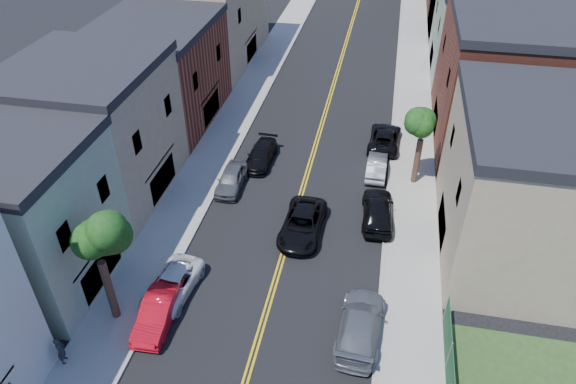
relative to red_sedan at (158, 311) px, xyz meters
The scene contains 23 objects.
sidewalk_left 25.92m from the red_sedan, 95.31° to the left, with size 3.20×100.00×0.15m, color gray.
sidewalk_right 29.08m from the red_sedan, 62.56° to the left, with size 3.20×100.00×0.15m, color gray.
curb_left 25.82m from the red_sedan, 91.44° to the left, with size 0.30×100.00×0.15m, color gray.
curb_right 28.32m from the red_sedan, 65.70° to the left, with size 0.30×100.00×0.15m, color gray.
bldg_left_palegrn 9.37m from the red_sedan, 168.03° to the left, with size 9.00×8.00×8.50m, color gray.
bldg_left_tan_near 14.25m from the red_sedan, 128.20° to the left, with size 9.00×10.00×9.00m, color #998466.
bldg_left_brick 23.63m from the red_sedan, 111.30° to the left, with size 9.00×12.00×8.00m, color brown.
bldg_left_tan_far 37.02m from the red_sedan, 103.36° to the left, with size 9.00×16.00×9.50m, color #998466.
bldg_right_tan 22.15m from the red_sedan, 26.69° to the left, with size 9.00×12.00×9.00m, color #998466.
bldg_right_brick 31.06m from the red_sedan, 50.67° to the left, with size 9.00×14.00×10.00m, color brown.
bldg_right_palegrn 42.68m from the red_sedan, 62.71° to the left, with size 9.00×12.00×8.50m, color gray.
tree_left_mid 6.31m from the red_sedan, behind, with size 5.20×5.20×9.29m.
tree_right_far 21.34m from the red_sedan, 49.67° to the left, with size 4.40×4.40×8.03m.
red_sedan is the anchor object (origin of this frame).
white_pickup 1.96m from the red_sedan, 90.00° to the left, with size 2.21×4.79×1.33m, color white.
grey_car_left 12.65m from the red_sedan, 88.32° to the left, with size 1.73×4.31×1.47m, color #4E5155.
black_car_left 16.36m from the red_sedan, 84.04° to the left, with size 1.88×4.62×1.34m, color black.
grey_car_right 10.73m from the red_sedan, ahead, with size 2.23×5.49×1.59m, color slate.
black_car_right 15.47m from the red_sedan, 44.69° to the left, with size 2.03×5.05×1.72m, color black.
silver_car_right 19.61m from the red_sedan, 57.22° to the left, with size 1.44×4.12×1.36m, color #A3A5AA.
dark_car_right_far 23.45m from the red_sedan, 62.03° to the left, with size 2.40×5.20×1.45m, color black.
black_suv_lane 10.68m from the red_sedan, 53.81° to the left, with size 2.50×5.43×1.51m, color black.
pedestrian_left 4.98m from the red_sedan, 136.40° to the right, with size 0.60×0.39×1.65m, color #24242B.
Camera 1 is at (4.91, -2.67, 22.39)m, focal length 32.55 mm.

